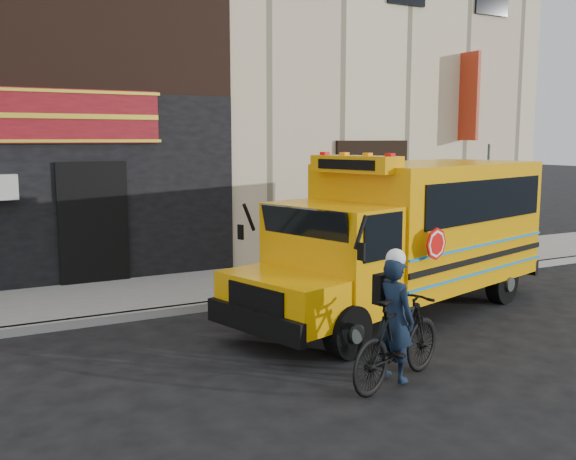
% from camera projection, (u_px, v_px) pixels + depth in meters
% --- Properties ---
extents(ground, '(120.00, 120.00, 0.00)m').
position_uv_depth(ground, '(361.00, 334.00, 10.56)').
color(ground, black).
rests_on(ground, ground).
extents(curb, '(40.00, 0.20, 0.15)m').
position_uv_depth(curb, '(288.00, 296.00, 12.83)').
color(curb, gray).
rests_on(curb, ground).
extents(sidewalk, '(40.00, 3.00, 0.15)m').
position_uv_depth(sidewalk, '(256.00, 281.00, 14.14)').
color(sidewalk, slate).
rests_on(sidewalk, ground).
extents(building, '(20.00, 10.70, 12.00)m').
position_uv_depth(building, '(162.00, 38.00, 18.84)').
color(building, beige).
rests_on(building, sidewalk).
extents(school_bus, '(7.22, 3.97, 2.92)m').
position_uv_depth(school_bus, '(410.00, 231.00, 11.83)').
color(school_bus, black).
rests_on(school_bus, ground).
extents(sign_pole, '(0.12, 0.26, 3.07)m').
position_uv_depth(sign_pole, '(487.00, 201.00, 15.50)').
color(sign_pole, '#3D4440').
rests_on(sign_pole, ground).
extents(bicycle, '(2.04, 1.19, 1.18)m').
position_uv_depth(bicycle, '(398.00, 340.00, 8.36)').
color(bicycle, black).
rests_on(bicycle, ground).
extents(cyclist, '(0.53, 0.68, 1.64)m').
position_uv_depth(cyclist, '(394.00, 322.00, 8.37)').
color(cyclist, black).
rests_on(cyclist, ground).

